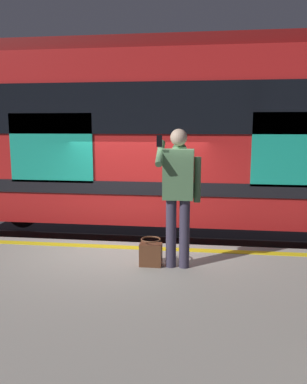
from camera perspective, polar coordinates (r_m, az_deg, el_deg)
ground_plane at (r=6.80m, az=-3.35°, el=-14.46°), size 24.48×24.48×0.00m
platform at (r=4.39m, az=-10.41°, el=-22.63°), size 14.51×5.15×0.88m
safety_line at (r=6.21m, az=-3.97°, el=-8.08°), size 14.22×0.16×0.01m
track_rail_near at (r=8.09m, az=-1.37°, el=-9.83°), size 18.87×0.08×0.16m
track_rail_far at (r=9.44m, az=0.02°, el=-6.96°), size 18.87×0.08×0.16m
train_carriage at (r=8.27m, az=3.34°, el=8.66°), size 12.56×2.79×4.20m
passenger at (r=5.13m, az=3.68°, el=0.78°), size 0.57×0.55×1.86m
handbag at (r=5.39m, az=-0.40°, el=-8.97°), size 0.30×0.28×0.38m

